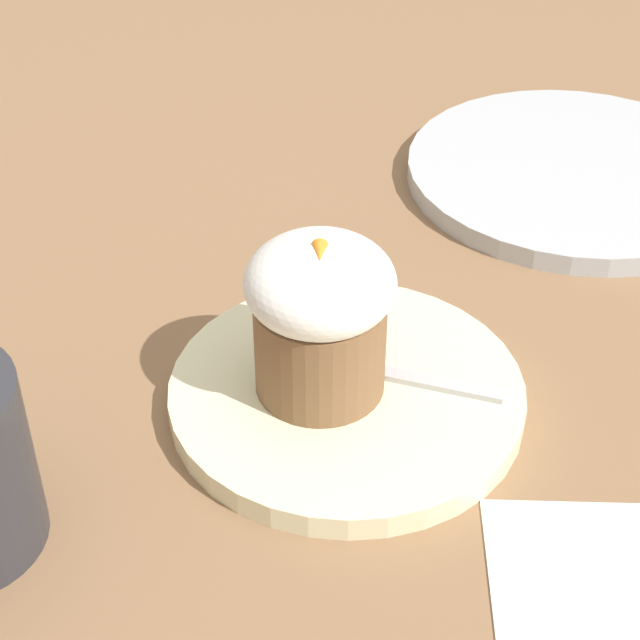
{
  "coord_description": "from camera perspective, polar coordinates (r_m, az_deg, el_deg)",
  "views": [
    {
      "loc": [
        0.48,
        -0.01,
        0.44
      ],
      "look_at": [
        -0.0,
        -0.02,
        0.06
      ],
      "focal_mm": 60.0,
      "sensor_mm": 36.0,
      "label": 1
    }
  ],
  "objects": [
    {
      "name": "ground_plane",
      "position": [
        0.65,
        1.42,
        -4.53
      ],
      "size": [
        4.0,
        4.0,
        0.0
      ],
      "primitive_type": "plane",
      "color": "#846042"
    },
    {
      "name": "dessert_plate",
      "position": [
        0.64,
        1.43,
        -4.01
      ],
      "size": [
        0.21,
        0.21,
        0.02
      ],
      "color": "beige",
      "rests_on": "ground_plane"
    },
    {
      "name": "carrot_cake",
      "position": [
        0.61,
        -0.0,
        0.43
      ],
      "size": [
        0.09,
        0.09,
        0.1
      ],
      "color": "brown",
      "rests_on": "dessert_plate"
    },
    {
      "name": "spoon",
      "position": [
        0.65,
        2.47,
        -2.5
      ],
      "size": [
        0.06,
        0.12,
        0.01
      ],
      "color": "#B7B7BC",
      "rests_on": "dessert_plate"
    },
    {
      "name": "side_plate",
      "position": [
        0.88,
        13.46,
        7.64
      ],
      "size": [
        0.27,
        0.27,
        0.02
      ],
      "color": "#B2B7BC",
      "rests_on": "ground_plane"
    },
    {
      "name": "paper_napkin",
      "position": [
        0.56,
        15.48,
        -14.69
      ],
      "size": [
        0.15,
        0.12,
        0.0
      ],
      "color": "white",
      "rests_on": "ground_plane"
    }
  ]
}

